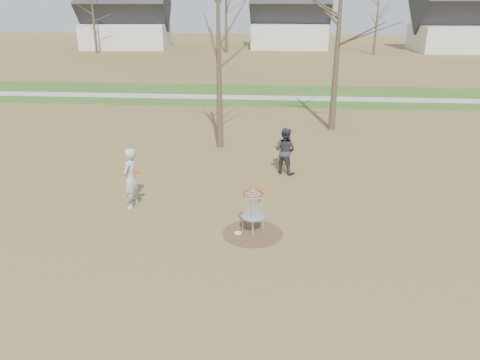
% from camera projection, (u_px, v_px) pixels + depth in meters
% --- Properties ---
extents(ground, '(160.00, 160.00, 0.00)m').
position_uv_depth(ground, '(253.00, 233.00, 13.86)').
color(ground, brown).
rests_on(ground, ground).
extents(green_band, '(160.00, 8.00, 0.01)m').
position_uv_depth(green_band, '(269.00, 95.00, 33.34)').
color(green_band, '#2D5119').
rests_on(green_band, ground).
extents(footpath, '(160.00, 1.50, 0.01)m').
position_uv_depth(footpath, '(269.00, 98.00, 32.41)').
color(footpath, '#9E9E99').
rests_on(footpath, green_band).
extents(dirt_circle, '(1.80, 1.80, 0.01)m').
position_uv_depth(dirt_circle, '(253.00, 233.00, 13.86)').
color(dirt_circle, '#47331E').
rests_on(dirt_circle, ground).
extents(player_standing, '(0.58, 0.80, 2.04)m').
position_uv_depth(player_standing, '(130.00, 178.00, 15.23)').
color(player_standing, '#B5B5B5').
rests_on(player_standing, ground).
extents(player_throwing, '(1.12, 1.04, 1.85)m').
position_uv_depth(player_throwing, '(285.00, 151.00, 18.29)').
color(player_throwing, '#2F2F33').
rests_on(player_throwing, ground).
extents(disc_grounded, '(0.22, 0.22, 0.02)m').
position_uv_depth(disc_grounded, '(238.00, 233.00, 13.84)').
color(disc_grounded, silver).
rests_on(disc_grounded, dirt_circle).
extents(discs_in_play, '(4.31, 0.37, 0.42)m').
position_uv_depth(discs_in_play, '(203.00, 180.00, 14.92)').
color(discs_in_play, '#EA5F0C').
rests_on(discs_in_play, ground).
extents(disc_golf_basket, '(0.64, 0.64, 1.35)m').
position_uv_depth(disc_golf_basket, '(253.00, 205.00, 13.53)').
color(disc_golf_basket, '#9EA3AD').
rests_on(disc_golf_basket, ground).
extents(bare_trees, '(52.62, 44.98, 9.00)m').
position_uv_depth(bare_trees, '(292.00, 10.00, 44.97)').
color(bare_trees, '#382B1E').
rests_on(bare_trees, ground).
extents(houses_row, '(56.51, 10.01, 7.26)m').
position_uv_depth(houses_row, '(308.00, 22.00, 61.01)').
color(houses_row, silver).
rests_on(houses_row, ground).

